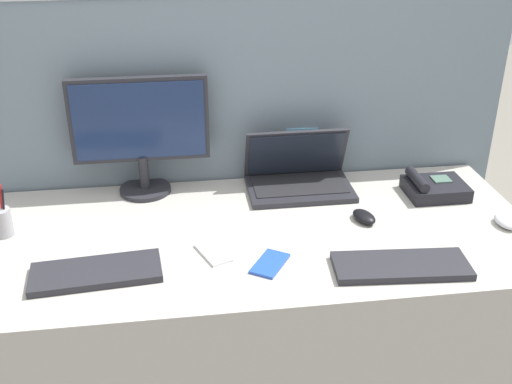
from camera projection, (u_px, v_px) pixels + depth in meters
The scene contains 12 objects.
desk at pixel (258, 320), 2.18m from camera, with size 1.81×0.81×0.71m, color #ADA89E.
cubicle_divider at pixel (242, 176), 2.42m from camera, with size 1.99×0.08×1.41m.
desktop_monitor at pixel (140, 128), 2.18m from camera, with size 0.48×0.18×0.42m.
laptop at pixel (298, 174), 2.29m from camera, with size 0.38×0.25×0.22m.
desk_phone at pixel (434, 188), 2.24m from camera, with size 0.21×0.17×0.08m.
keyboard_main at pixel (96, 272), 1.80m from camera, with size 0.37×0.15×0.02m, color #232328.
keyboard_spare at pixel (401, 266), 1.83m from camera, with size 0.40×0.15×0.02m, color #232328.
computer_mouse_right_hand at pixel (364, 217), 2.08m from camera, with size 0.06×0.10×0.03m, color black.
computer_mouse_left_hand at pixel (505, 221), 2.05m from camera, with size 0.06×0.10×0.03m, color silver.
pen_cup at pixel (2, 221), 1.98m from camera, with size 0.06×0.06×0.18m.
cell_phone_blue_case at pixel (270, 264), 1.85m from camera, with size 0.08×0.14×0.01m, color blue.
cell_phone_white_slab at pixel (213, 253), 1.90m from camera, with size 0.07×0.14×0.01m, color silver.
Camera 1 is at (-0.25, -1.73, 1.74)m, focal length 43.89 mm.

